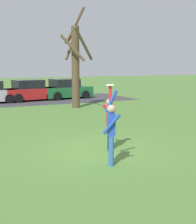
{
  "coord_description": "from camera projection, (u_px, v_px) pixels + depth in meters",
  "views": [
    {
      "loc": [
        -4.43,
        -8.63,
        2.7
      ],
      "look_at": [
        -0.04,
        0.18,
        1.23
      ],
      "focal_mm": 50.34,
      "sensor_mm": 36.0,
      "label": 1
    }
  ],
  "objects": [
    {
      "name": "parked_car_red",
      "position": [
        30.0,
        91.0,
        23.99
      ],
      "size": [
        4.3,
        2.43,
        1.59
      ],
      "rotation": [
        0.0,
        0.0,
        0.13
      ],
      "color": "red",
      "rests_on": "ground_plane"
    },
    {
      "name": "parking_strip",
      "position": [
        9.0,
        102.0,
        23.36
      ],
      "size": [
        19.24,
        6.4,
        0.01
      ],
      "primitive_type": "cube",
      "color": "#38383D",
      "rests_on": "ground_plane"
    },
    {
      "name": "parked_car_green",
      "position": [
        66.0,
        90.0,
        25.55
      ],
      "size": [
        4.3,
        2.43,
        1.59
      ],
      "rotation": [
        0.0,
        0.0,
        0.13
      ],
      "color": "#1E6633",
      "rests_on": "ground_plane"
    },
    {
      "name": "person_catcher",
      "position": [
        110.0,
        119.0,
        10.03
      ],
      "size": [
        0.51,
        0.59,
        2.08
      ],
      "rotation": [
        0.0,
        0.0,
        -2.05
      ],
      "color": "black",
      "rests_on": "ground_plane"
    },
    {
      "name": "frisbee_disc",
      "position": [
        110.0,
        85.0,
        9.64
      ],
      "size": [
        0.25,
        0.25,
        0.02
      ],
      "primitive_type": "cylinder",
      "color": "white",
      "rests_on": "person_catcher"
    },
    {
      "name": "bare_tree_tall",
      "position": [
        75.0,
        62.0,
        19.73
      ],
      "size": [
        2.12,
        1.9,
        6.35
      ],
      "color": "brown",
      "rests_on": "ground_plane"
    },
    {
      "name": "ground_plane",
      "position": [
        102.0,
        151.0,
        9.99
      ],
      "size": [
        120.0,
        120.0,
        0.0
      ],
      "primitive_type": "plane",
      "color": "#4C7533"
    },
    {
      "name": "person_defender",
      "position": [
        111.0,
        129.0,
        8.47
      ],
      "size": [
        0.6,
        0.66,
        2.04
      ],
      "rotation": [
        0.0,
        0.0,
        1.1
      ],
      "color": "#3366B7",
      "rests_on": "ground_plane"
    }
  ]
}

